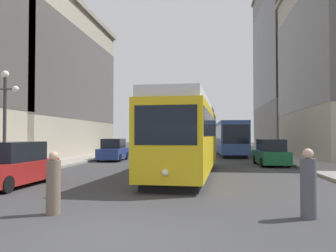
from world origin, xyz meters
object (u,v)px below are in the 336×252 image
Objects in this scene: pedestrian_crossing_far at (53,185)px; lamp_post_left_near at (5,106)px; parked_car_left_near at (11,166)px; pedestrian_crossing_near at (308,186)px; streetcar at (187,135)px; transit_bus at (230,137)px; parked_car_left_mid at (113,150)px; parked_car_right_far at (271,153)px.

lamp_post_left_near is at bearing -159.85° from pedestrian_crossing_far.
parked_car_left_near is 2.79× the size of pedestrian_crossing_near.
streetcar is at bearing 142.96° from pedestrian_crossing_far.
pedestrian_crossing_near is at bearing 73.15° from pedestrian_crossing_far.
transit_bus is 24.10m from lamp_post_left_near.
parked_car_left_mid is 21.44m from pedestrian_crossing_near.
parked_car_left_near and parked_car_left_mid have the same top height.
pedestrian_crossing_far is (3.95, -19.08, -0.07)m from parked_car_left_mid.
parked_car_left_near reaches higher than pedestrian_crossing_near.
streetcar is 3.04× the size of parked_car_left_mid.
parked_car_left_mid is at bearing 91.38° from parked_car_left_near.
pedestrian_crossing_near is 1.05× the size of pedestrian_crossing_far.
pedestrian_crossing_near is at bearing -91.09° from transit_bus.
lamp_post_left_near reaches higher than parked_car_left_mid.
pedestrian_crossing_near is (10.49, -4.06, -0.03)m from parked_car_left_near.
parked_car_left_mid is at bearing 51.97° from pedestrian_crossing_near.
streetcar is at bearing 16.56° from lamp_post_left_near.
pedestrian_crossing_far is (-6.13, -27.74, -1.17)m from transit_bus.
parked_car_right_far is 2.76× the size of pedestrian_crossing_far.
parked_car_left_mid is at bearing 81.15° from lamp_post_left_near.
pedestrian_crossing_far is (3.94, -4.44, -0.07)m from parked_car_left_near.
parked_car_left_near and parked_car_right_far have the same top height.
transit_bus is at bearing 38.40° from parked_car_left_mid.
lamp_post_left_near is at bearing 129.18° from parked_car_left_near.
parked_car_right_far is (12.22, 11.45, -0.00)m from parked_car_left_near.
transit_bus is at bearing 82.69° from streetcar.
pedestrian_crossing_near is (0.42, -27.36, -1.13)m from transit_bus.
pedestrian_crossing_near is at bearing -27.70° from lamp_post_left_near.
transit_bus is at bearing 23.54° from pedestrian_crossing_near.
streetcar is 7.83× the size of pedestrian_crossing_far.
parked_car_left_mid is 0.84× the size of lamp_post_left_near.
parked_car_left_near is 4.10m from lamp_post_left_near.
streetcar is at bearing -102.08° from transit_bus.
parked_car_left_mid is 0.93× the size of parked_car_right_far.
transit_bus is 25.42m from parked_car_left_near.
lamp_post_left_near is (-5.84, 6.89, 2.76)m from pedestrian_crossing_far.
transit_bus is 7.22× the size of pedestrian_crossing_far.
transit_bus is 13.34m from parked_car_left_mid.
parked_car_left_mid is at bearing 128.21° from streetcar.
pedestrian_crossing_far is at bearing 115.99° from pedestrian_crossing_near.
pedestrian_crossing_near is (10.50, -18.70, -0.03)m from parked_car_left_mid.
streetcar reaches higher than pedestrian_crossing_far.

